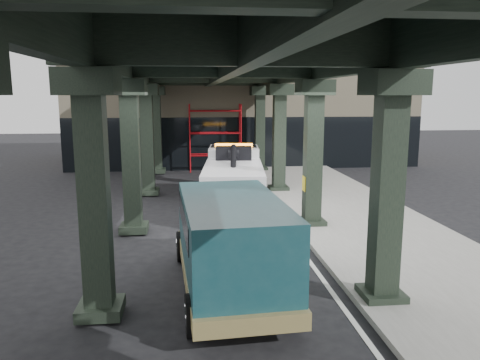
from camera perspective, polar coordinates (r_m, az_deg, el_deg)
ground at (r=14.07m, az=0.34°, el=-8.37°), size 90.00×90.00×0.00m
sidewalk at (r=16.97m, az=14.88°, el=-5.18°), size 5.00×40.00×0.15m
lane_stripe at (r=16.21m, az=5.54°, el=-5.85°), size 0.12×38.00×0.01m
viaduct at (r=15.31m, az=-2.04°, el=13.88°), size 7.40×32.00×6.40m
building at (r=33.43m, az=-0.13°, el=9.43°), size 22.00×10.00×8.00m
scaffolding at (r=28.03m, az=-3.06°, el=5.38°), size 3.08×0.88×4.00m
tow_truck at (r=19.09m, az=-0.79°, el=0.45°), size 2.90×7.91×2.54m
towed_van at (r=10.67m, az=-1.22°, el=-7.55°), size 2.58×5.77×2.29m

